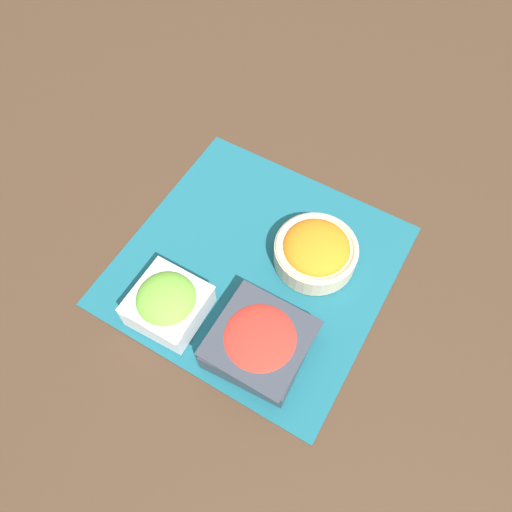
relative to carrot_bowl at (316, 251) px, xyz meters
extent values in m
plane|color=#422D1E|center=(-0.06, 0.09, -0.04)|extent=(3.00, 3.00, 0.00)
cube|color=#195B6B|center=(-0.06, 0.09, -0.03)|extent=(0.46, 0.47, 0.00)
cylinder|color=beige|center=(0.00, 0.00, -0.01)|extent=(0.15, 0.15, 0.04)
torus|color=beige|center=(0.00, 0.00, 0.01)|extent=(0.15, 0.15, 0.01)
ellipsoid|color=orange|center=(0.00, 0.00, 0.01)|extent=(0.12, 0.12, 0.05)
cube|color=#333842|center=(-0.20, 0.00, -0.01)|extent=(0.16, 0.16, 0.04)
cube|color=#333842|center=(-0.20, 0.00, 0.01)|extent=(0.15, 0.15, 0.00)
ellipsoid|color=red|center=(-0.20, 0.00, 0.01)|extent=(0.12, 0.12, 0.03)
cube|color=white|center=(-0.22, 0.17, 0.00)|extent=(0.12, 0.12, 0.05)
cube|color=white|center=(-0.22, 0.17, 0.02)|extent=(0.12, 0.12, 0.00)
ellipsoid|color=#6BAD38|center=(-0.22, 0.17, 0.02)|extent=(0.10, 0.10, 0.05)
camera|label=1|loc=(-0.45, -0.14, 0.77)|focal=35.00mm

